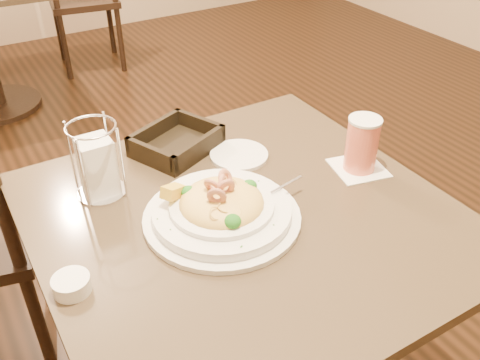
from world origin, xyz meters
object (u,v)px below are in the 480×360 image
pasta_bowl (222,208)px  napkin_caddy (97,165)px  butter_ramekin (72,285)px  drink_glass (362,145)px  main_table (244,286)px  bread_basket (177,143)px  side_plate (239,155)px

pasta_bowl → napkin_caddy: 0.31m
butter_ramekin → drink_glass: bearing=3.1°
main_table → bread_basket: bread_basket is taller
bread_basket → napkin_caddy: (-0.24, -0.08, 0.06)m
pasta_bowl → drink_glass: size_ratio=2.58×
side_plate → napkin_caddy: bearing=175.3°
bread_basket → butter_ramekin: bread_basket is taller
drink_glass → side_plate: 0.31m
butter_ramekin → bread_basket: bearing=42.7°
main_table → butter_ramekin: (-0.40, -0.03, 0.25)m
main_table → side_plate: (0.11, 0.21, 0.24)m
bread_basket → side_plate: bearing=-42.4°
side_plate → butter_ramekin: 0.57m
main_table → butter_ramekin: 0.47m
napkin_caddy → bread_basket: bearing=19.6°
main_table → bread_basket: (-0.01, 0.33, 0.25)m
napkin_caddy → side_plate: (0.36, -0.03, -0.07)m
drink_glass → main_table: bearing=-178.7°
pasta_bowl → bread_basket: 0.32m
butter_ramekin → pasta_bowl: bearing=6.6°
drink_glass → side_plate: size_ratio=0.99×
main_table → side_plate: 0.34m
pasta_bowl → napkin_caddy: (-0.19, 0.23, 0.05)m
pasta_bowl → drink_glass: drink_glass is taller
side_plate → butter_ramekin: butter_ramekin is taller
pasta_bowl → side_plate: pasta_bowl is taller
bread_basket → side_plate: bread_basket is taller
main_table → bread_basket: size_ratio=3.50×
main_table → pasta_bowl: size_ratio=2.33×
side_plate → pasta_bowl: bearing=-129.2°
main_table → drink_glass: 0.46m
drink_glass → pasta_bowl: bearing=-179.9°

